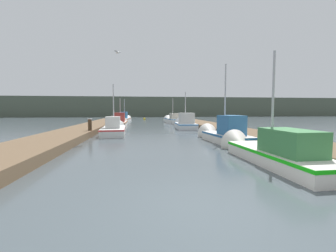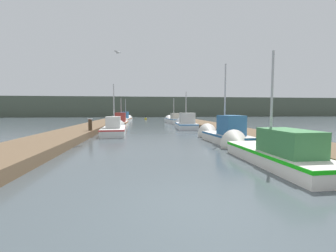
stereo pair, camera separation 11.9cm
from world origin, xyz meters
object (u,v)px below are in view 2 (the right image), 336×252
fishing_boat_1 (223,134)px  mooring_piling_1 (113,121)px  fishing_boat_0 (267,150)px  channel_buoy (146,119)px  fishing_boat_3 (185,124)px  fishing_boat_2 (115,129)px  fishing_boat_4 (121,122)px  seagull_lead (118,53)px  fishing_boat_5 (173,120)px  mooring_piling_0 (90,128)px  fishing_boat_6 (126,119)px

fishing_boat_1 → mooring_piling_1: 16.80m
fishing_boat_0 → channel_buoy: size_ratio=6.09×
fishing_boat_3 → mooring_piling_1: (-7.67, 5.34, 0.11)m
fishing_boat_2 → fishing_boat_1: bearing=-41.4°
fishing_boat_4 → mooring_piling_1: size_ratio=4.56×
fishing_boat_0 → mooring_piling_1: size_ratio=5.06×
fishing_boat_1 → seagull_lead: 8.09m
fishing_boat_3 → channel_buoy: size_ratio=4.86×
fishing_boat_1 → fishing_boat_3: size_ratio=1.07×
mooring_piling_1 → seagull_lead: seagull_lead is taller
fishing_boat_0 → channel_buoy: (-3.75, 34.71, -0.27)m
fishing_boat_2 → fishing_boat_5: fishing_boat_2 is taller
fishing_boat_3 → mooring_piling_0: size_ratio=3.71×
fishing_boat_4 → channel_buoy: size_ratio=5.49×
fishing_boat_4 → channel_buoy: fishing_boat_4 is taller
fishing_boat_5 → mooring_piling_0: 17.29m
fishing_boat_0 → fishing_boat_1: 4.95m
fishing_boat_0 → fishing_boat_5: size_ratio=0.96×
fishing_boat_4 → fishing_boat_6: 9.08m
fishing_boat_2 → fishing_boat_4: bearing=88.6°
fishing_boat_6 → channel_buoy: bearing=68.6°
fishing_boat_2 → seagull_lead: (0.66, -3.29, 5.01)m
fishing_boat_4 → fishing_boat_6: size_ratio=0.89×
fishing_boat_1 → fishing_boat_4: 15.99m
mooring_piling_0 → mooring_piling_1: mooring_piling_0 is taller
fishing_boat_5 → fishing_boat_3: bearing=-96.3°
fishing_boat_5 → mooring_piling_1: 8.80m
fishing_boat_4 → fishing_boat_0: bearing=-70.2°
channel_buoy → mooring_piling_1: bearing=-105.2°
fishing_boat_4 → seagull_lead: size_ratio=9.69×
fishing_boat_6 → seagull_lead: seagull_lead is taller
fishing_boat_3 → fishing_boat_4: 8.32m
fishing_boat_2 → mooring_piling_0: size_ratio=4.58×
fishing_boat_2 → fishing_boat_5: bearing=61.1°
fishing_boat_0 → fishing_boat_1: size_ratio=1.18×
fishing_boat_5 → mooring_piling_1: fishing_boat_5 is taller
mooring_piling_1 → fishing_boat_3: bearing=-34.9°
fishing_boat_3 → fishing_boat_1: bearing=-85.1°
fishing_boat_4 → seagull_lead: bearing=-85.4°
mooring_piling_1 → fishing_boat_5: bearing=27.8°
fishing_boat_5 → mooring_piling_1: bearing=-157.9°
fishing_boat_3 → fishing_boat_2: bearing=-144.4°
fishing_boat_1 → fishing_boat_3: (-0.33, 9.43, 0.01)m
fishing_boat_3 → channel_buoy: (-3.60, 20.34, -0.34)m
fishing_boat_3 → fishing_boat_5: (0.11, 9.44, -0.03)m
fishing_boat_0 → seagull_lead: bearing=129.1°
fishing_boat_1 → seagull_lead: seagull_lead is taller
mooring_piling_1 → channel_buoy: size_ratio=1.20×
fishing_boat_2 → fishing_boat_3: (6.42, 4.12, 0.08)m
fishing_boat_3 → fishing_boat_6: bearing=118.8°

